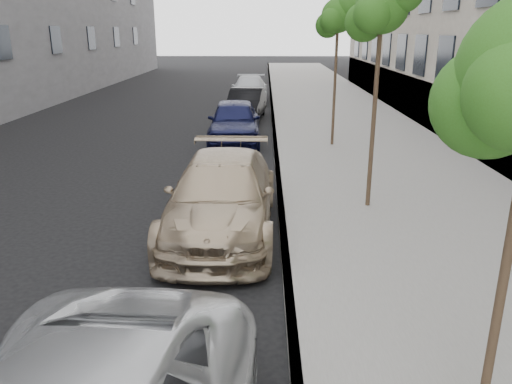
{
  "coord_description": "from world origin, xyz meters",
  "views": [
    {
      "loc": [
        0.78,
        -3.05,
        4.05
      ],
      "look_at": [
        0.64,
        4.76,
        1.5
      ],
      "focal_mm": 35.0,
      "sensor_mm": 36.0,
      "label": 1
    }
  ],
  "objects_px": {
    "tree_far": "(339,16)",
    "sedan_rear": "(250,89)",
    "tree_mid": "(383,8)",
    "sedan_blue": "(234,121)",
    "sedan_black": "(246,104)",
    "suv": "(222,195)"
  },
  "relations": [
    {
      "from": "tree_far",
      "to": "sedan_rear",
      "type": "bearing_deg",
      "value": 105.55
    },
    {
      "from": "tree_mid",
      "to": "tree_far",
      "type": "relative_size",
      "value": 1.0
    },
    {
      "from": "tree_far",
      "to": "sedan_blue",
      "type": "distance_m",
      "value": 5.2
    },
    {
      "from": "sedan_rear",
      "to": "sedan_black",
      "type": "bearing_deg",
      "value": -89.63
    },
    {
      "from": "tree_mid",
      "to": "sedan_rear",
      "type": "xyz_separation_m",
      "value": [
        -3.33,
        18.46,
        -3.75
      ]
    },
    {
      "from": "sedan_black",
      "to": "sedan_rear",
      "type": "distance_m",
      "value": 5.96
    },
    {
      "from": "suv",
      "to": "sedan_black",
      "type": "height_order",
      "value": "suv"
    },
    {
      "from": "tree_mid",
      "to": "sedan_blue",
      "type": "xyz_separation_m",
      "value": [
        -3.57,
        7.41,
        -3.69
      ]
    },
    {
      "from": "tree_far",
      "to": "suv",
      "type": "height_order",
      "value": "tree_far"
    },
    {
      "from": "suv",
      "to": "sedan_black",
      "type": "bearing_deg",
      "value": 91.03
    },
    {
      "from": "tree_far",
      "to": "sedan_black",
      "type": "relative_size",
      "value": 1.18
    },
    {
      "from": "sedan_blue",
      "to": "sedan_rear",
      "type": "xyz_separation_m",
      "value": [
        0.25,
        11.05,
        -0.07
      ]
    },
    {
      "from": "tree_mid",
      "to": "tree_far",
      "type": "xyz_separation_m",
      "value": [
        0.0,
        6.5,
        -0.02
      ]
    },
    {
      "from": "sedan_blue",
      "to": "tree_mid",
      "type": "bearing_deg",
      "value": -65.96
    },
    {
      "from": "sedan_blue",
      "to": "sedan_black",
      "type": "relative_size",
      "value": 1.08
    },
    {
      "from": "sedan_rear",
      "to": "tree_mid",
      "type": "bearing_deg",
      "value": -79.41
    },
    {
      "from": "tree_mid",
      "to": "sedan_black",
      "type": "relative_size",
      "value": 1.18
    },
    {
      "from": "sedan_black",
      "to": "sedan_rear",
      "type": "relative_size",
      "value": 0.86
    },
    {
      "from": "sedan_blue",
      "to": "sedan_black",
      "type": "xyz_separation_m",
      "value": [
        0.25,
        5.09,
        -0.08
      ]
    },
    {
      "from": "sedan_black",
      "to": "sedan_blue",
      "type": "bearing_deg",
      "value": -87.34
    },
    {
      "from": "tree_mid",
      "to": "sedan_rear",
      "type": "height_order",
      "value": "tree_mid"
    },
    {
      "from": "suv",
      "to": "tree_mid",
      "type": "bearing_deg",
      "value": 21.82
    }
  ]
}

